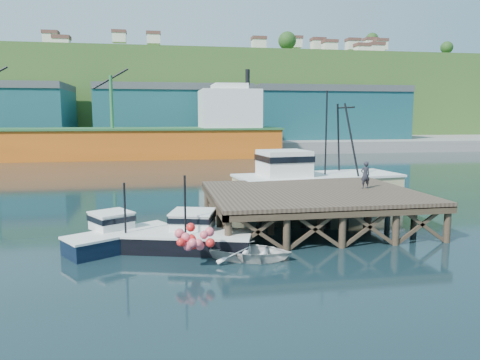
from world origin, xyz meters
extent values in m
plane|color=black|center=(0.00, 0.00, 0.00)|extent=(300.00, 300.00, 0.00)
cube|color=brown|center=(5.50, 0.00, 2.00)|extent=(12.00, 10.00, 0.25)
cube|color=#473828|center=(5.50, -4.85, 1.75)|extent=(12.00, 0.30, 0.35)
cylinder|color=#473828|center=(-0.20, -4.70, 0.80)|extent=(0.36, 0.36, 2.60)
cylinder|color=#473828|center=(11.20, -4.70, 0.80)|extent=(0.36, 0.36, 2.60)
cylinder|color=#473828|center=(-0.20, 4.70, 0.80)|extent=(0.36, 0.36, 2.60)
cylinder|color=#473828|center=(11.20, 4.70, 0.80)|extent=(0.36, 0.36, 2.60)
cube|color=gray|center=(0.00, 70.00, 1.00)|extent=(160.00, 40.00, 2.00)
cube|color=#1A5058|center=(0.00, 65.00, 6.50)|extent=(28.00, 16.00, 9.00)
cube|color=#1A5058|center=(30.00, 65.00, 6.50)|extent=(30.00, 16.00, 9.00)
cube|color=orange|center=(-12.00, 48.00, 2.20)|extent=(55.00, 9.50, 4.40)
cube|color=#26592D|center=(-12.00, 48.00, 4.50)|extent=(55.50, 10.00, 0.30)
cube|color=silver|center=(8.00, 48.00, 7.50)|extent=(9.00, 9.00, 6.00)
cube|color=silver|center=(8.00, 48.00, 10.80)|extent=(5.00, 7.00, 1.20)
cylinder|color=black|center=(11.00, 48.00, 12.50)|extent=(0.70, 0.70, 2.50)
cube|color=#2D511E|center=(0.00, 100.00, 11.00)|extent=(220.00, 50.00, 22.00)
cube|color=black|center=(-5.27, -2.99, 0.41)|extent=(5.46, 4.35, 0.81)
cube|color=silver|center=(-5.27, -2.99, 0.83)|extent=(5.57, 4.44, 0.11)
cube|color=silver|center=(-5.76, -2.18, 1.22)|extent=(2.35, 2.35, 0.81)
cube|color=black|center=(-5.76, -2.18, 1.40)|extent=(2.48, 2.48, 0.27)
cylinder|color=black|center=(-5.00, -3.43, 2.08)|extent=(0.10, 0.10, 2.53)
cube|color=black|center=(-2.03, -3.83, 0.41)|extent=(6.33, 3.75, 0.82)
cube|color=silver|center=(-2.03, -3.83, 0.84)|extent=(6.46, 3.83, 0.11)
cube|color=silver|center=(-1.73, -2.80, 1.24)|extent=(2.45, 2.45, 0.82)
cube|color=black|center=(-1.73, -2.80, 1.42)|extent=(2.58, 2.58, 0.27)
cylinder|color=black|center=(-2.19, -4.41, 2.29)|extent=(0.10, 0.10, 2.93)
sphere|color=#E95666|center=(-2.19, -6.40, 1.01)|extent=(0.38, 0.38, 0.38)
sphere|color=#E95666|center=(-1.36, -6.21, 1.19)|extent=(0.38, 0.38, 0.38)
sphere|color=red|center=(-1.73, -6.67, 1.37)|extent=(0.38, 0.38, 0.38)
cube|color=#D2C087|center=(8.42, 7.19, 1.00)|extent=(12.63, 5.71, 2.00)
cube|color=silver|center=(8.42, 7.19, 2.05)|extent=(12.88, 5.96, 0.17)
cube|color=silver|center=(5.65, 7.19, 2.99)|extent=(3.69, 3.50, 2.00)
cube|color=black|center=(5.65, 7.19, 3.44)|extent=(3.81, 3.62, 0.44)
cylinder|color=black|center=(8.98, 7.19, 4.99)|extent=(0.12, 0.12, 6.65)
imported|color=silver|center=(0.67, -5.80, 0.38)|extent=(4.46, 3.91, 0.77)
imported|color=black|center=(8.93, 0.24, 2.94)|extent=(0.62, 0.43, 1.63)
camera|label=1|loc=(-3.44, -25.94, 6.49)|focal=35.00mm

